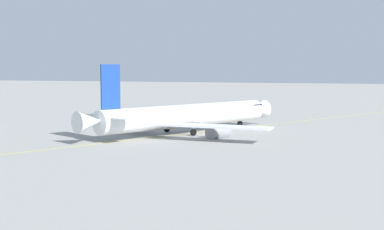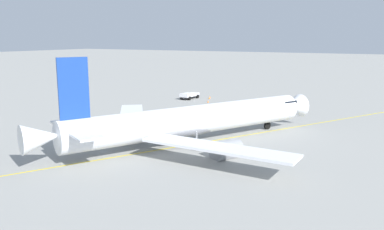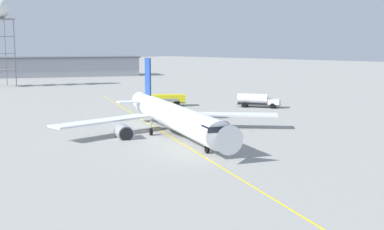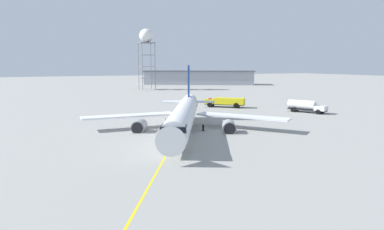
% 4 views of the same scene
% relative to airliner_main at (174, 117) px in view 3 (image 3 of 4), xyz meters
% --- Properties ---
extents(ground_plane, '(600.00, 600.00, 0.00)m').
position_rel_airliner_main_xyz_m(ground_plane, '(1.54, 3.07, -2.69)').
color(ground_plane, gray).
extents(airliner_main, '(32.47, 37.18, 11.44)m').
position_rel_airliner_main_xyz_m(airliner_main, '(0.00, 0.00, 0.00)').
color(airliner_main, white).
rests_on(airliner_main, ground_plane).
extents(fire_tender_truck, '(9.76, 9.19, 2.50)m').
position_rel_airliner_main_xyz_m(fire_tender_truck, '(23.50, 26.74, -1.15)').
color(fire_tender_truck, '#232326').
rests_on(fire_tender_truck, ground_plane).
extents(fuel_tanker_truck, '(6.08, 9.19, 2.87)m').
position_rel_airliner_main_xyz_m(fuel_tanker_truck, '(35.80, 10.14, -1.12)').
color(fuel_tanker_truck, '#232326').
rests_on(fuel_tanker_truck, ground_plane).
extents(terminal_shed, '(61.92, 45.06, 7.91)m').
position_rel_airliner_main_xyz_m(terminal_shed, '(63.93, 127.06, 1.29)').
color(terminal_shed, '#999EA8').
rests_on(terminal_shed, ground_plane).
extents(taxiway_centreline, '(64.57, 118.54, 0.01)m').
position_rel_airliner_main_xyz_m(taxiway_centreline, '(-4.02, -5.68, -2.69)').
color(taxiway_centreline, yellow).
rests_on(taxiway_centreline, ground_plane).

